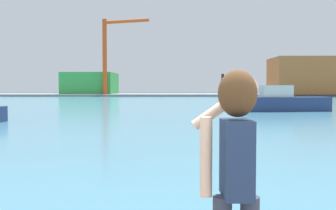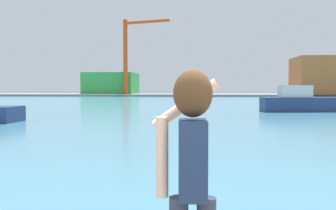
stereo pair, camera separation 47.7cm
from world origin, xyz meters
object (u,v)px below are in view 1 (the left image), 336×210
Objects in this scene: boat_moored_2 at (284,102)px; warehouse_left at (91,83)px; person_photographer at (235,163)px; warehouse_right at (306,76)px; port_crane at (110,49)px.

warehouse_left reaches higher than boat_moored_2.
person_photographer is 91.88m from warehouse_right.
boat_moored_2 is 0.61× the size of warehouse_left.
port_crane is (6.07, -7.52, 7.79)m from warehouse_left.
port_crane is at bearing 8.02° from person_photographer.
warehouse_right is 0.91× the size of port_crane.
port_crane reaches higher than warehouse_left.
warehouse_right is (20.56, 55.37, 3.83)m from boat_moored_2.
boat_moored_2 is at bearing -63.24° from warehouse_left.
person_photographer is 32.83m from boat_moored_2.
port_crane is (-15.30, 84.67, 9.21)m from person_photographer.
warehouse_left is 12.41m from port_crane.
person_photographer is 0.22× the size of boat_moored_2.
warehouse_left is at bearing 109.29° from boat_moored_2.
boat_moored_2 is at bearing -18.57° from person_photographer.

